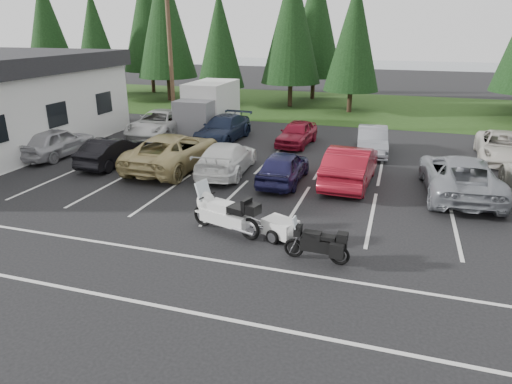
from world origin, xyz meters
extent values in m
plane|color=black|center=(0.00, 0.00, 0.00)|extent=(120.00, 120.00, 0.00)
cube|color=#1F3611|center=(0.00, 24.00, 0.01)|extent=(80.00, 16.00, 0.01)
cube|color=slate|center=(4.00, 55.00, 0.00)|extent=(70.00, 50.00, 0.02)
cylinder|color=#473321|center=(-10.00, 12.00, 4.50)|extent=(0.26, 0.26, 9.00)
cube|color=silver|center=(0.00, 2.00, 0.00)|extent=(32.00, 16.00, 0.01)
cylinder|color=#332316|center=(-28.00, 22.50, 1.25)|extent=(0.36, 0.36, 2.50)
cone|color=black|center=(-28.00, 22.50, 6.24)|extent=(4.58, 4.58, 8.84)
cylinder|color=#332316|center=(-22.00, 21.20, 1.08)|extent=(0.36, 0.36, 2.16)
cone|color=black|center=(-22.00, 21.20, 5.40)|extent=(3.96, 3.96, 7.65)
cylinder|color=#332316|center=(-16.00, 22.80, 1.39)|extent=(0.36, 0.36, 2.78)
cone|color=black|center=(-16.00, 22.80, 6.96)|extent=(5.10, 5.10, 9.86)
cylinder|color=#332316|center=(-10.50, 21.40, 1.06)|extent=(0.36, 0.36, 2.11)
cone|color=black|center=(-10.50, 21.40, 5.28)|extent=(3.87, 3.87, 7.48)
cylinder|color=#332316|center=(-5.00, 22.90, 1.31)|extent=(0.36, 0.36, 2.62)
cone|color=black|center=(-5.00, 22.90, 6.54)|extent=(4.80, 4.80, 9.27)
cylinder|color=#332316|center=(0.00, 21.60, 1.13)|extent=(0.36, 0.36, 2.26)
cone|color=black|center=(0.00, 21.60, 5.64)|extent=(4.14, 4.14, 7.99)
cylinder|color=#332316|center=(-20.00, 27.00, 1.44)|extent=(0.36, 0.36, 2.88)
cone|color=black|center=(-20.00, 27.00, 7.20)|extent=(5.28, 5.28, 10.20)
cylinder|color=#332316|center=(-4.00, 27.50, 1.36)|extent=(0.36, 0.36, 2.71)
cone|color=black|center=(-4.00, 27.50, 6.78)|extent=(4.97, 4.97, 9.61)
imported|color=#AAA9AE|center=(-12.67, 4.32, 0.74)|extent=(1.93, 4.41, 1.48)
imported|color=black|center=(-9.13, 3.86, 0.66)|extent=(1.51, 4.05, 1.32)
imported|color=tan|center=(-6.09, 4.29, 0.82)|extent=(2.81, 5.92, 1.63)
imported|color=white|center=(-3.46, 4.30, 0.70)|extent=(2.36, 4.97, 1.40)
imported|color=#1C1B45|center=(-0.68, 3.78, 0.69)|extent=(1.63, 4.04, 1.38)
imported|color=maroon|center=(2.02, 4.44, 0.82)|extent=(1.98, 5.03, 1.63)
imported|color=gray|center=(6.25, 4.40, 0.79)|extent=(3.00, 5.85, 1.58)
imported|color=silver|center=(-9.98, 10.02, 0.75)|extent=(2.78, 5.54, 1.50)
imported|color=#161F37|center=(-5.84, 9.98, 0.71)|extent=(2.28, 5.03, 1.43)
imported|color=maroon|center=(-1.58, 10.31, 0.67)|extent=(1.90, 4.04, 1.34)
imported|color=gray|center=(2.55, 9.65, 0.70)|extent=(1.86, 4.34, 1.39)
imported|color=beige|center=(8.76, 10.25, 0.69)|extent=(2.62, 5.10, 1.38)
camera|label=1|loc=(3.76, -14.14, 6.30)|focal=32.00mm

